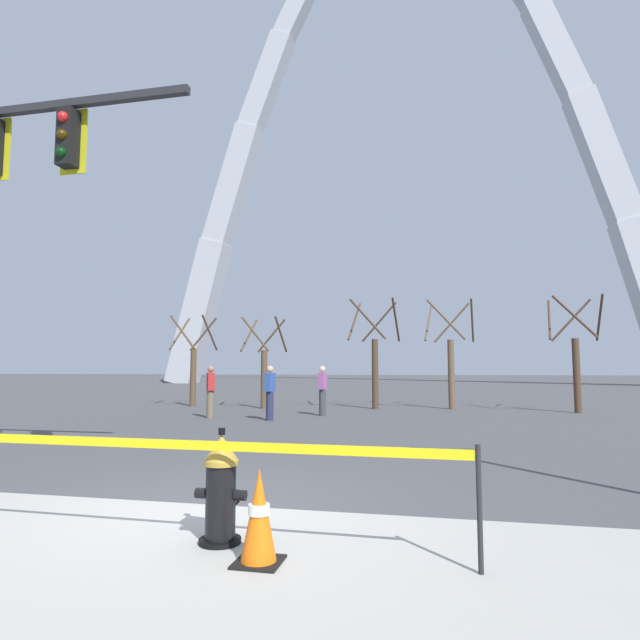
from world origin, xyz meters
The scene contains 13 objects.
ground_plane centered at (0.00, 0.00, 0.00)m, with size 240.00×240.00×0.00m, color #474749.
fire_hydrant centered at (0.60, -1.05, 0.47)m, with size 0.46×0.48×0.99m.
caution_tape_barrier centered at (-0.04, -1.24, 0.66)m, with size 5.61×0.14×0.94m.
traffic_cone_by_hydrant centered at (1.08, -1.43, 0.36)m, with size 0.36×0.36×0.73m.
monument_arch centered at (0.00, 45.52, 22.73)m, with size 49.42×2.70×52.40m.
tree_far_left centered at (-7.06, 14.27, 1.62)m, with size 1.69×1.70×3.64m.
tree_left_mid centered at (-3.89, 13.75, 1.54)m, with size 1.61×1.62×3.47m.
tree_center_left centered at (0.27, 14.45, 1.83)m, with size 1.90×1.91×4.12m.
tree_center_right centered at (3.08, 14.88, 1.81)m, with size 1.88×1.89×4.07m.
tree_right_mid centered at (7.24, 14.08, 1.78)m, with size 1.85×1.86×4.00m.
pedestrian_walking_left centered at (-1.08, 11.24, 0.82)m, with size 0.26×0.37×1.59m.
pedestrian_standing_center centered at (-4.27, 9.70, 0.82)m, with size 0.35×0.39×1.59m.
pedestrian_walking_right centered at (-2.27, 9.37, 0.82)m, with size 0.26×0.37×1.59m.
Camera 1 is at (2.43, -5.45, 1.51)m, focal length 29.46 mm.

